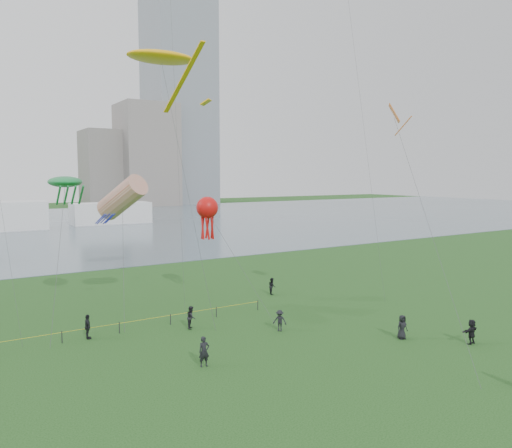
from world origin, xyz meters
TOP-DOWN VIEW (x-y plane):
  - ground_plane at (0.00, 0.00)m, footprint 400.00×400.00m
  - lake at (0.00, 100.00)m, footprint 400.00×120.00m
  - tower at (62.00, 168.00)m, footprint 24.00×24.00m
  - building_mid at (46.00, 162.00)m, footprint 20.00×20.00m
  - building_low at (32.00, 168.00)m, footprint 16.00×18.00m
  - pavilion_right at (14.00, 98.00)m, footprint 18.00×7.00m
  - fence at (-15.03, 14.66)m, footprint 24.07×0.07m
  - spectator_a at (-3.92, 12.97)m, footprint 0.99×1.05m
  - spectator_b at (1.38, 8.88)m, footprint 1.13×1.17m
  - spectator_c at (-11.18, 14.59)m, footprint 0.50×1.06m
  - spectator_d at (7.74, 2.84)m, footprint 0.90×0.64m
  - spectator_e at (10.97, -0.41)m, footprint 1.63×0.63m
  - spectator_f at (-6.42, 5.64)m, footprint 0.72×0.51m
  - spectator_g at (7.28, 18.74)m, footprint 0.86×0.96m
  - kite_stingray at (-3.92, 18.06)m, footprint 5.66×10.25m
  - kite_windsock at (-6.75, 20.26)m, footprint 4.34×8.19m
  - kite_creature at (-11.21, 20.44)m, footprint 3.87×8.76m
  - kite_octopus at (0.97, 19.98)m, footprint 2.04×10.65m
  - kite_delta at (9.39, 5.29)m, footprint 5.51×11.93m

SIDE VIEW (x-z plane):
  - ground_plane at x=0.00m, z-range 0.00..0.00m
  - lake at x=0.00m, z-range -0.02..0.06m
  - fence at x=-15.03m, z-range 0.03..1.08m
  - spectator_b at x=1.38m, z-range 0.00..1.60m
  - spectator_g at x=7.28m, z-range 0.00..1.62m
  - spectator_a at x=-3.92m, z-range 0.00..1.72m
  - spectator_e at x=10.97m, z-range 0.00..1.72m
  - spectator_d at x=7.74m, z-range 0.00..1.72m
  - spectator_c at x=-11.18m, z-range 0.00..1.77m
  - spectator_f at x=-6.42m, z-range 0.00..1.85m
  - pavilion_right at x=14.00m, z-range 0.00..5.00m
  - kite_octopus at x=0.97m, z-range 3.71..13.33m
  - kite_windsock at x=-6.75m, z-range 3.85..15.54m
  - kite_creature at x=-11.21m, z-range 5.27..16.77m
  - building_low at x=32.00m, z-range 0.00..28.00m
  - kite_delta at x=9.39m, z-range 6.99..23.84m
  - building_mid at x=46.00m, z-range 0.00..38.00m
  - kite_stingray at x=-3.92m, z-range 10.22..31.66m
  - tower at x=62.00m, z-range 0.00..120.00m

